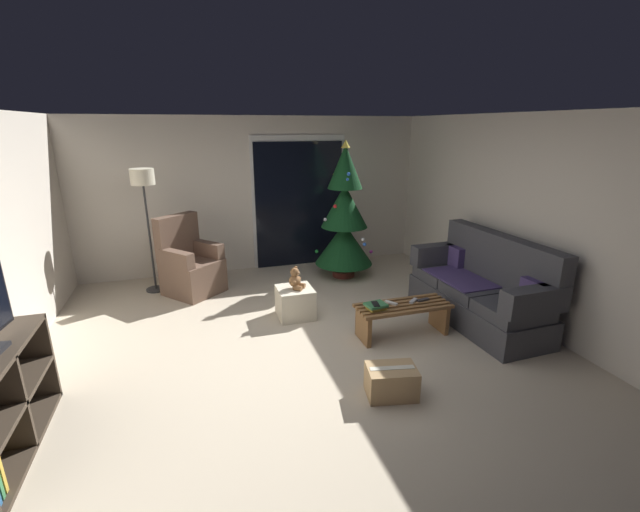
% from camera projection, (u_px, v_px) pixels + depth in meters
% --- Properties ---
extents(ground_plane, '(7.00, 7.00, 0.00)m').
position_uv_depth(ground_plane, '(304.00, 353.00, 4.54)').
color(ground_plane, beige).
extents(wall_back, '(5.72, 0.12, 2.50)m').
position_uv_depth(wall_back, '(255.00, 195.00, 6.96)').
color(wall_back, beige).
rests_on(wall_back, ground).
extents(wall_right, '(0.12, 6.00, 2.50)m').
position_uv_depth(wall_right, '(535.00, 222.00, 4.98)').
color(wall_right, beige).
rests_on(wall_right, ground).
extents(patio_door_frame, '(1.60, 0.02, 2.20)m').
position_uv_depth(patio_door_frame, '(299.00, 202.00, 7.15)').
color(patio_door_frame, silver).
rests_on(patio_door_frame, ground).
extents(patio_door_glass, '(1.50, 0.02, 2.10)m').
position_uv_depth(patio_door_glass, '(299.00, 205.00, 7.15)').
color(patio_door_glass, black).
rests_on(patio_door_glass, ground).
extents(couch, '(0.83, 1.96, 1.08)m').
position_uv_depth(couch, '(481.00, 290.00, 5.20)').
color(couch, '#3D3D42').
rests_on(couch, ground).
extents(coffee_table, '(1.10, 0.40, 0.38)m').
position_uv_depth(coffee_table, '(403.00, 315.00, 4.86)').
color(coffee_table, olive).
rests_on(coffee_table, ground).
extents(remote_graphite, '(0.16, 0.07, 0.02)m').
position_uv_depth(remote_graphite, '(423.00, 300.00, 4.92)').
color(remote_graphite, '#333338').
rests_on(remote_graphite, coffee_table).
extents(remote_silver, '(0.15, 0.13, 0.02)m').
position_uv_depth(remote_silver, '(413.00, 301.00, 4.89)').
color(remote_silver, '#ADADB2').
rests_on(remote_silver, coffee_table).
extents(remote_white, '(0.12, 0.16, 0.02)m').
position_uv_depth(remote_white, '(391.00, 303.00, 4.84)').
color(remote_white, silver).
rests_on(remote_white, coffee_table).
extents(book_stack, '(0.25, 0.21, 0.07)m').
position_uv_depth(book_stack, '(376.00, 306.00, 4.68)').
color(book_stack, '#B79333').
rests_on(book_stack, coffee_table).
extents(cell_phone, '(0.09, 0.15, 0.01)m').
position_uv_depth(cell_phone, '(376.00, 304.00, 4.65)').
color(cell_phone, black).
rests_on(cell_phone, book_stack).
extents(christmas_tree, '(0.92, 0.92, 2.15)m').
position_uv_depth(christmas_tree, '(344.00, 219.00, 6.58)').
color(christmas_tree, '#4C1E19').
rests_on(christmas_tree, ground).
extents(armchair, '(0.97, 0.97, 1.13)m').
position_uv_depth(armchair, '(190.00, 266.00, 6.08)').
color(armchair, brown).
rests_on(armchair, ground).
extents(floor_lamp, '(0.32, 0.32, 1.78)m').
position_uv_depth(floor_lamp, '(144.00, 189.00, 5.82)').
color(floor_lamp, '#2D2D30').
rests_on(floor_lamp, ground).
extents(ottoman, '(0.44, 0.44, 0.39)m').
position_uv_depth(ottoman, '(295.00, 302.00, 5.35)').
color(ottoman, beige).
rests_on(ottoman, ground).
extents(teddy_bear_chestnut, '(0.22, 0.21, 0.29)m').
position_uv_depth(teddy_bear_chestnut, '(296.00, 279.00, 5.26)').
color(teddy_bear_chestnut, brown).
rests_on(teddy_bear_chestnut, ottoman).
extents(cardboard_box_taped_mid_floor, '(0.50, 0.39, 0.28)m').
position_uv_depth(cardboard_box_taped_mid_floor, '(391.00, 381.00, 3.80)').
color(cardboard_box_taped_mid_floor, tan).
rests_on(cardboard_box_taped_mid_floor, ground).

